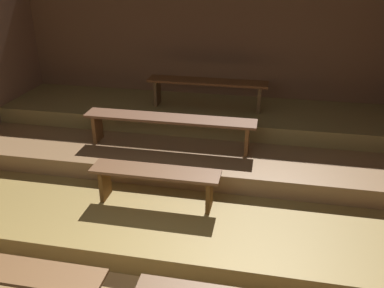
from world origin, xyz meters
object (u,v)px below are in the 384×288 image
bench_floor_left (22,279)px  bench_middle_center (169,122)px  bench_upper_center (207,86)px  bench_lower_center (155,178)px

bench_floor_left → bench_middle_center: bench_middle_center is taller
bench_middle_center → bench_upper_center: bearing=70.6°
bench_floor_left → bench_lower_center: 1.77m
bench_upper_center → bench_lower_center: bearing=-97.4°
bench_upper_center → bench_middle_center: bearing=-109.4°
bench_floor_left → bench_upper_center: bench_upper_center is taller
bench_lower_center → bench_middle_center: (-0.09, 1.06, 0.27)m
bench_middle_center → bench_upper_center: (0.36, 1.02, 0.23)m
bench_floor_left → bench_upper_center: size_ratio=0.82×
bench_lower_center → bench_middle_center: bench_middle_center is taller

